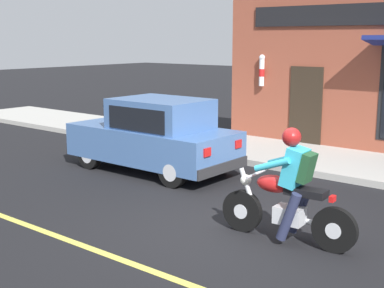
% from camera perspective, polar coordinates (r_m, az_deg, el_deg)
% --- Properties ---
extents(ground_plane, '(80.00, 80.00, 0.00)m').
position_cam_1_polar(ground_plane, '(8.14, 3.41, -8.90)').
color(ground_plane, black).
extents(sidewalk_curb, '(2.60, 22.00, 0.14)m').
position_cam_1_polar(sidewalk_curb, '(13.64, 5.09, -0.38)').
color(sidewalk_curb, '#ADAAA3').
rests_on(sidewalk_curb, ground).
extents(lane_stripe, '(0.12, 19.80, 0.01)m').
position_cam_1_polar(lane_stripe, '(9.09, -19.34, -7.34)').
color(lane_stripe, '#D1C64C').
rests_on(lane_stripe, ground).
extents(motorcycle_with_rider, '(0.58, 2.02, 1.62)m').
position_cam_1_polar(motorcycle_with_rider, '(7.52, 10.24, -5.35)').
color(motorcycle_with_rider, black).
rests_on(motorcycle_with_rider, ground).
extents(car_hatchback, '(1.64, 3.78, 1.57)m').
position_cam_1_polar(car_hatchback, '(11.34, -4.02, 0.85)').
color(car_hatchback, black).
rests_on(car_hatchback, ground).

